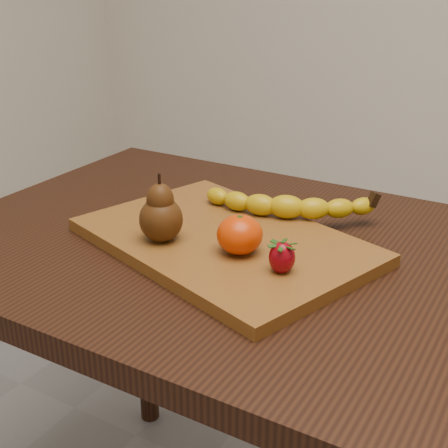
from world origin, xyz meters
The scene contains 6 objects.
table centered at (0.00, 0.00, 0.66)m, with size 1.00×0.70×0.76m.
cutting_board centered at (-0.02, -0.03, 0.77)m, with size 0.45×0.30×0.02m, color brown.
banana centered at (0.03, 0.09, 0.80)m, with size 0.25×0.07×0.04m, color #C9A909, non-canonical shape.
pear centered at (-0.09, -0.09, 0.83)m, with size 0.07×0.07×0.11m, color #42230A, non-canonical shape.
mandarin centered at (0.03, -0.07, 0.81)m, with size 0.07×0.07×0.06m, color #D23502.
strawberry centered at (0.11, -0.09, 0.80)m, with size 0.04×0.04×0.05m, color maroon, non-canonical shape.
Camera 1 is at (0.44, -0.80, 1.18)m, focal length 50.00 mm.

